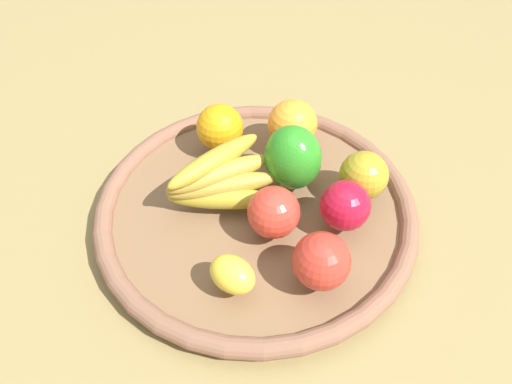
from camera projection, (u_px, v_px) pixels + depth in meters
The scene contains 11 objects.
ground_plane at pixel (256, 218), 0.76m from camera, with size 2.40×2.40×0.00m, color olive.
basket at pixel (256, 210), 0.75m from camera, with size 0.47×0.47×0.04m.
orange_1 at pixel (218, 128), 0.79m from camera, with size 0.07×0.07×0.07m, color orange.
banana_bunch at pixel (220, 180), 0.72m from camera, with size 0.12×0.16×0.07m.
apple_0 at pixel (364, 176), 0.72m from camera, with size 0.07×0.07×0.07m, color #A89023.
orange_0 at pixel (293, 124), 0.79m from camera, with size 0.08×0.08×0.08m, color orange.
lemon_0 at pixel (232, 274), 0.62m from camera, with size 0.06×0.05×0.05m, color yellow.
apple_2 at pixel (274, 212), 0.68m from camera, with size 0.07×0.07×0.07m, color red.
bell_pepper at pixel (293, 157), 0.73m from camera, with size 0.09×0.08×0.10m, color #2C8B21.
apple_3 at pixel (322, 261), 0.62m from camera, with size 0.07×0.07×0.07m, color red.
apple_1 at pixel (345, 206), 0.69m from camera, with size 0.07×0.07×0.07m, color red.
Camera 1 is at (0.45, -0.21, 0.58)m, focal length 36.10 mm.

